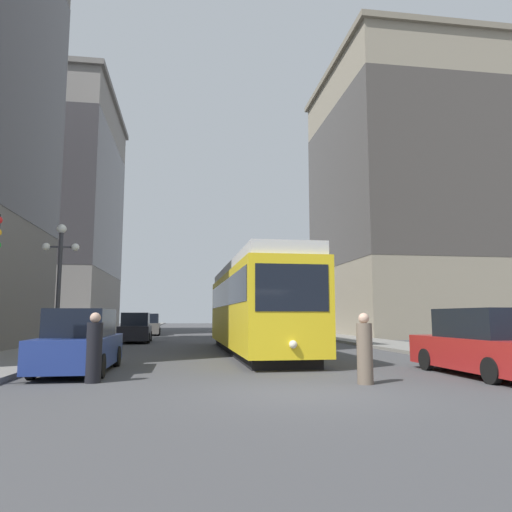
# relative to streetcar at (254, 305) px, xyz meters

# --- Properties ---
(ground_plane) EXTENTS (200.00, 200.00, 0.00)m
(ground_plane) POSITION_rel_streetcar_xyz_m (-0.47, -10.93, -2.10)
(ground_plane) COLOR #424244
(sidewalk_left) EXTENTS (3.28, 120.00, 0.15)m
(sidewalk_left) POSITION_rel_streetcar_xyz_m (-8.94, 29.07, -2.03)
(sidewalk_left) COLOR gray
(sidewalk_left) RESTS_ON ground
(sidewalk_right) EXTENTS (3.28, 120.00, 0.15)m
(sidewalk_right) POSITION_rel_streetcar_xyz_m (8.01, 29.07, -2.03)
(sidewalk_right) COLOR gray
(sidewalk_right) RESTS_ON ground
(streetcar) EXTENTS (2.82, 14.83, 3.89)m
(streetcar) POSITION_rel_streetcar_xyz_m (0.00, 0.00, 0.00)
(streetcar) COLOR black
(streetcar) RESTS_ON ground
(transit_bus) EXTENTS (2.96, 11.59, 3.45)m
(transit_bus) POSITION_rel_streetcar_xyz_m (3.86, 14.74, -0.15)
(transit_bus) COLOR black
(transit_bus) RESTS_ON ground
(parked_car_left_near) EXTENTS (1.89, 4.85, 1.82)m
(parked_car_left_near) POSITION_rel_streetcar_xyz_m (-6.00, -6.28, -1.26)
(parked_car_left_near) COLOR black
(parked_car_left_near) RESTS_ON ground
(parked_car_left_mid) EXTENTS (1.97, 4.36, 1.82)m
(parked_car_left_mid) POSITION_rel_streetcar_xyz_m (-6.01, 9.48, -1.26)
(parked_car_left_mid) COLOR black
(parked_car_left_mid) RESTS_ON ground
(parked_car_right_far) EXTENTS (1.95, 4.90, 1.82)m
(parked_car_right_far) POSITION_rel_streetcar_xyz_m (5.07, -8.85, -1.26)
(parked_car_right_far) COLOR black
(parked_car_right_far) RESTS_ON ground
(parked_car_left_far) EXTENTS (1.98, 4.53, 1.82)m
(parked_car_left_far) POSITION_rel_streetcar_xyz_m (-6.01, 20.62, -1.26)
(parked_car_left_far) COLOR black
(parked_car_left_far) RESTS_ON ground
(pedestrian_crossing_near) EXTENTS (0.38, 0.38, 1.70)m
(pedestrian_crossing_near) POSITION_rel_streetcar_xyz_m (-5.19, -8.65, -1.31)
(pedestrian_crossing_near) COLOR black
(pedestrian_crossing_near) RESTS_ON ground
(pedestrian_crossing_far) EXTENTS (0.38, 0.38, 1.69)m
(pedestrian_crossing_far) POSITION_rel_streetcar_xyz_m (1.28, -9.85, -1.32)
(pedestrian_crossing_far) COLOR #6B5B4C
(pedestrian_crossing_far) RESTS_ON ground
(lamp_post_left_near) EXTENTS (1.41, 0.36, 5.08)m
(lamp_post_left_near) POSITION_rel_streetcar_xyz_m (-7.90, -1.44, 1.42)
(lamp_post_left_near) COLOR #333338
(lamp_post_left_near) RESTS_ON sidewalk_left
(building_left_corner) EXTENTS (12.91, 18.14, 23.63)m
(building_left_corner) POSITION_rel_streetcar_xyz_m (-16.74, 28.00, 10.06)
(building_left_corner) COLOR gray
(building_left_corner) RESTS_ON ground
(building_right_corner) EXTENTS (14.39, 16.84, 23.88)m
(building_right_corner) POSITION_rel_streetcar_xyz_m (16.54, 18.08, 10.19)
(building_right_corner) COLOR gray
(building_right_corner) RESTS_ON ground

